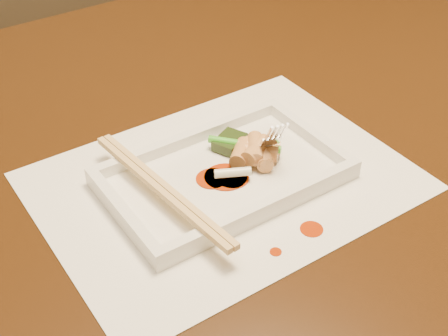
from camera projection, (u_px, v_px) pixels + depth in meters
table at (189, 214)px, 0.81m from camera, size 1.40×0.90×0.75m
placemat at (224, 181)px, 0.70m from camera, size 0.40×0.30×0.00m
sauce_splatter_a at (312, 229)px, 0.63m from camera, size 0.02×0.02×0.00m
sauce_splatter_b at (276, 252)px, 0.61m from camera, size 0.01×0.01×0.00m
plate_base at (224, 178)px, 0.69m from camera, size 0.26×0.16×0.01m
plate_rim_far at (189, 138)px, 0.74m from camera, size 0.26×0.01×0.01m
plate_rim_near at (264, 207)px, 0.64m from camera, size 0.26×0.01×0.01m
plate_rim_left at (123, 212)px, 0.63m from camera, size 0.01×0.14×0.01m
plate_rim_right at (310, 134)px, 0.74m from camera, size 0.01×0.14×0.01m
veg_piece at (230, 142)px, 0.73m from camera, size 0.05×0.04×0.01m
scallion_white at (233, 172)px, 0.68m from camera, size 0.04×0.03×0.01m
scallion_green at (245, 144)px, 0.71m from camera, size 0.06×0.07×0.01m
chopstick_a at (158, 190)px, 0.64m from camera, size 0.03×0.23×0.01m
chopstick_b at (165, 187)px, 0.65m from camera, size 0.03×0.23×0.01m
fork at (267, 92)px, 0.69m from camera, size 0.09×0.10×0.14m
sauce_blob_0 at (226, 177)px, 0.69m from camera, size 0.05×0.05×0.00m
sauce_blob_1 at (212, 179)px, 0.69m from camera, size 0.04×0.04×0.00m
sauce_blob_2 at (233, 178)px, 0.69m from camera, size 0.04×0.04×0.00m
rice_cake_0 at (261, 152)px, 0.71m from camera, size 0.04×0.04×0.02m
rice_cake_1 at (265, 153)px, 0.71m from camera, size 0.04×0.05×0.02m
rice_cake_2 at (257, 150)px, 0.70m from camera, size 0.05×0.03×0.02m
rice_cake_3 at (259, 147)px, 0.71m from camera, size 0.05×0.04×0.02m
rice_cake_4 at (257, 154)px, 0.70m from camera, size 0.03×0.05×0.02m
rice_cake_5 at (255, 148)px, 0.70m from camera, size 0.04×0.05×0.02m
rice_cake_6 at (241, 153)px, 0.71m from camera, size 0.04×0.04×0.02m
rice_cake_7 at (259, 149)px, 0.71m from camera, size 0.04×0.02×0.02m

